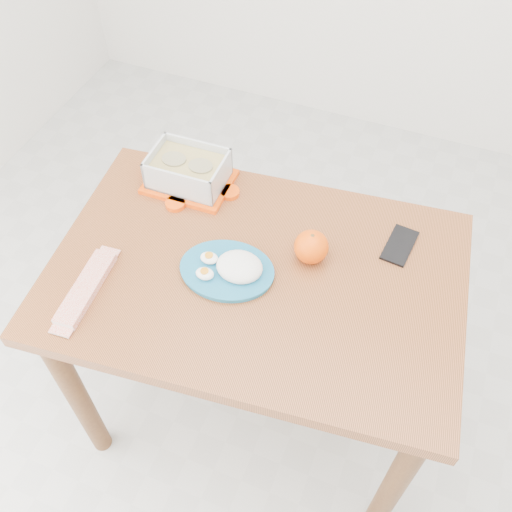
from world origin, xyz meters
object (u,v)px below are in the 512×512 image
at_px(smartphone, 400,245).
at_px(orange_fruit, 311,247).
at_px(dining_table, 256,298).
at_px(food_container, 188,171).
at_px(rice_plate, 231,268).

bearing_deg(smartphone, orange_fruit, -142.77).
height_order(orange_fruit, smartphone, orange_fruit).
xyz_separation_m(orange_fruit, smartphone, (0.20, 0.12, -0.04)).
bearing_deg(dining_table, food_container, 136.68).
bearing_deg(rice_plate, dining_table, 20.15).
bearing_deg(dining_table, orange_fruit, 33.02).
distance_m(dining_table, orange_fruit, 0.22).
distance_m(orange_fruit, smartphone, 0.24).
height_order(food_container, orange_fruit, food_container).
relative_size(dining_table, smartphone, 8.48).
xyz_separation_m(food_container, smartphone, (0.61, -0.01, -0.05)).
xyz_separation_m(rice_plate, smartphone, (0.37, 0.24, -0.02)).
distance_m(dining_table, rice_plate, 0.15).
xyz_separation_m(orange_fruit, rice_plate, (-0.17, -0.12, -0.02)).
xyz_separation_m(dining_table, rice_plate, (-0.06, -0.03, 0.14)).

